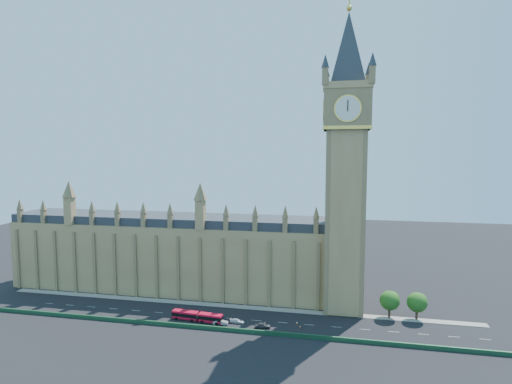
% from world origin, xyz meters
% --- Properties ---
extents(ground, '(400.00, 400.00, 0.00)m').
position_xyz_m(ground, '(0.00, 0.00, 0.00)').
color(ground, black).
rests_on(ground, ground).
extents(palace_westminster, '(120.00, 20.00, 28.00)m').
position_xyz_m(palace_westminster, '(-25.00, 22.00, 13.86)').
color(palace_westminster, '#A27C4E').
rests_on(palace_westminster, ground).
extents(elizabeth_tower, '(20.59, 20.59, 105.00)m').
position_xyz_m(elizabeth_tower, '(38.00, 13.99, 54.56)').
color(elizabeth_tower, '#A27C4E').
rests_on(elizabeth_tower, ground).
extents(bridge_parapet, '(160.00, 0.60, 1.20)m').
position_xyz_m(bridge_parapet, '(0.00, -9.00, 0.60)').
color(bridge_parapet, '#1E4C2D').
rests_on(bridge_parapet, ground).
extents(kerb_north, '(160.00, 3.00, 0.16)m').
position_xyz_m(kerb_north, '(0.00, 9.50, 0.08)').
color(kerb_north, gray).
rests_on(kerb_north, ground).
extents(tree_east_near, '(6.00, 6.00, 8.50)m').
position_xyz_m(tree_east_near, '(52.22, 10.08, 5.64)').
color(tree_east_near, '#382619').
rests_on(tree_east_near, ground).
extents(tree_east_far, '(6.00, 6.00, 8.50)m').
position_xyz_m(tree_east_far, '(60.22, 10.08, 5.64)').
color(tree_east_far, '#382619').
rests_on(tree_east_far, ground).
extents(red_bus, '(16.23, 3.88, 2.73)m').
position_xyz_m(red_bus, '(-5.58, -3.98, 1.44)').
color(red_bus, red).
rests_on(red_bus, ground).
extents(car_grey, '(4.66, 2.38, 1.52)m').
position_xyz_m(car_grey, '(14.82, -4.81, 0.76)').
color(car_grey, '#3A3C41').
rests_on(car_grey, ground).
extents(car_silver, '(4.58, 2.02, 1.46)m').
position_xyz_m(car_silver, '(2.00, -4.93, 0.73)').
color(car_silver, '#9D9FA4').
rests_on(car_silver, ground).
extents(car_white, '(4.53, 2.04, 1.29)m').
position_xyz_m(car_white, '(6.70, -2.99, 0.64)').
color(car_white, silver).
rests_on(car_white, ground).
extents(cone_a, '(0.60, 0.60, 0.72)m').
position_xyz_m(cone_a, '(25.59, -2.79, 0.35)').
color(cone_a, black).
rests_on(cone_a, ground).
extents(cone_b, '(0.43, 0.43, 0.62)m').
position_xyz_m(cone_b, '(14.88, -1.74, 0.31)').
color(cone_b, black).
rests_on(cone_b, ground).
extents(cone_c, '(0.44, 0.44, 0.66)m').
position_xyz_m(cone_c, '(14.00, -2.37, 0.32)').
color(cone_c, black).
rests_on(cone_c, ground).
extents(cone_d, '(0.53, 0.53, 0.76)m').
position_xyz_m(cone_d, '(24.34, -0.20, 0.37)').
color(cone_d, black).
rests_on(cone_d, ground).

